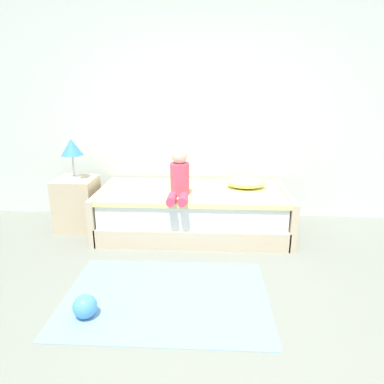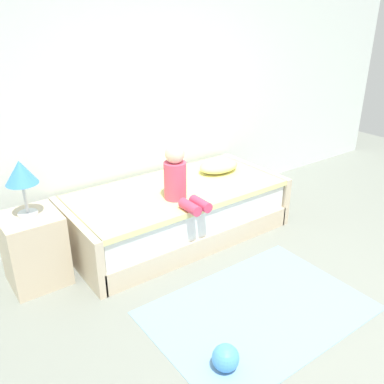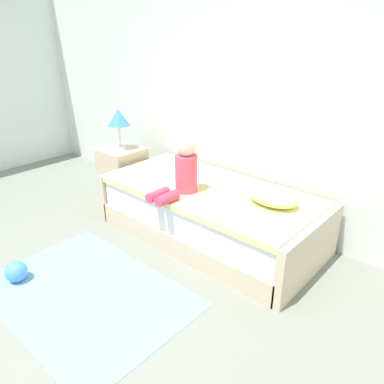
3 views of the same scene
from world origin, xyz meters
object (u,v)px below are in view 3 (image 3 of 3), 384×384
object	(u,v)px
nightstand	(123,173)
child_figure	(182,171)
bed	(209,213)
toy_ball	(16,271)
table_lamp	(119,119)
pillow	(273,197)

from	to	relation	value
nightstand	child_figure	xyz separation A→B (m)	(1.22, -0.27, 0.40)
bed	child_figure	xyz separation A→B (m)	(-0.13, -0.23, 0.46)
bed	toy_ball	size ratio (longest dim) A/B	12.18
table_lamp	toy_ball	world-z (taller)	table_lamp
child_figure	pillow	size ratio (longest dim) A/B	1.16
pillow	toy_ball	xyz separation A→B (m)	(-1.30, -1.67, -0.48)
table_lamp	child_figure	world-z (taller)	table_lamp
nightstand	child_figure	distance (m)	1.31
table_lamp	toy_ball	size ratio (longest dim) A/B	2.60
nightstand	toy_ball	bearing A→B (deg)	-68.01
nightstand	child_figure	bearing A→B (deg)	-12.36
nightstand	table_lamp	distance (m)	0.64
table_lamp	child_figure	xyz separation A→B (m)	(1.22, -0.27, -0.23)
bed	nightstand	bearing A→B (deg)	178.37
nightstand	table_lamp	size ratio (longest dim) A/B	1.33
table_lamp	child_figure	distance (m)	1.27
nightstand	toy_ball	size ratio (longest dim) A/B	3.46
table_lamp	pillow	world-z (taller)	table_lamp
child_figure	table_lamp	bearing A→B (deg)	167.64
pillow	child_figure	bearing A→B (deg)	-155.76
bed	pillow	xyz separation A→B (m)	(0.60, 0.10, 0.32)
bed	nightstand	xyz separation A→B (m)	(-1.35, 0.04, 0.05)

